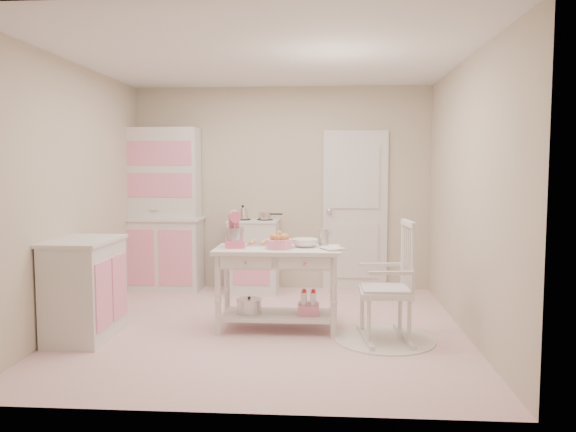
% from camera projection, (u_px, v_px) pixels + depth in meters
% --- Properties ---
extents(room_shell, '(3.84, 3.84, 2.62)m').
position_uv_depth(room_shell, '(265.00, 159.00, 5.34)').
color(room_shell, '#D48488').
rests_on(room_shell, ground).
extents(door, '(0.82, 0.05, 2.04)m').
position_uv_depth(door, '(355.00, 210.00, 7.19)').
color(door, silver).
rests_on(door, ground).
extents(hutch, '(1.06, 0.50, 2.08)m').
position_uv_depth(hutch, '(161.00, 209.00, 7.15)').
color(hutch, silver).
rests_on(hutch, ground).
extents(stove, '(0.62, 0.57, 0.92)m').
position_uv_depth(stove, '(254.00, 256.00, 7.07)').
color(stove, silver).
rests_on(stove, ground).
extents(base_cabinet, '(0.54, 0.84, 0.92)m').
position_uv_depth(base_cabinet, '(85.00, 289.00, 5.15)').
color(base_cabinet, silver).
rests_on(base_cabinet, ground).
extents(lace_rug, '(0.92, 0.92, 0.01)m').
position_uv_depth(lace_rug, '(385.00, 339.00, 5.13)').
color(lace_rug, white).
rests_on(lace_rug, ground).
extents(rocking_chair, '(0.56, 0.77, 1.10)m').
position_uv_depth(rocking_chair, '(385.00, 281.00, 5.08)').
color(rocking_chair, silver).
rests_on(rocking_chair, ground).
extents(work_table, '(1.20, 0.60, 0.80)m').
position_uv_depth(work_table, '(278.00, 289.00, 5.43)').
color(work_table, silver).
rests_on(work_table, ground).
extents(stand_mixer, '(0.26, 0.32, 0.34)m').
position_uv_depth(stand_mixer, '(235.00, 230.00, 5.43)').
color(stand_mixer, '#E6618A').
rests_on(stand_mixer, work_table).
extents(cookie_tray, '(0.34, 0.24, 0.02)m').
position_uv_depth(cookie_tray, '(264.00, 244.00, 5.59)').
color(cookie_tray, silver).
rests_on(cookie_tray, work_table).
extents(bread_basket, '(0.25, 0.25, 0.09)m').
position_uv_depth(bread_basket, '(279.00, 244.00, 5.35)').
color(bread_basket, pink).
rests_on(bread_basket, work_table).
extents(mixing_bowl, '(0.25, 0.25, 0.08)m').
position_uv_depth(mixing_bowl, '(305.00, 243.00, 5.46)').
color(mixing_bowl, white).
rests_on(mixing_bowl, work_table).
extents(metal_pitcher, '(0.10, 0.10, 0.17)m').
position_uv_depth(metal_pitcher, '(324.00, 237.00, 5.52)').
color(metal_pitcher, silver).
rests_on(metal_pitcher, work_table).
extents(recipe_book, '(0.26, 0.28, 0.02)m').
position_uv_depth(recipe_book, '(324.00, 249.00, 5.25)').
color(recipe_book, white).
rests_on(recipe_book, work_table).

